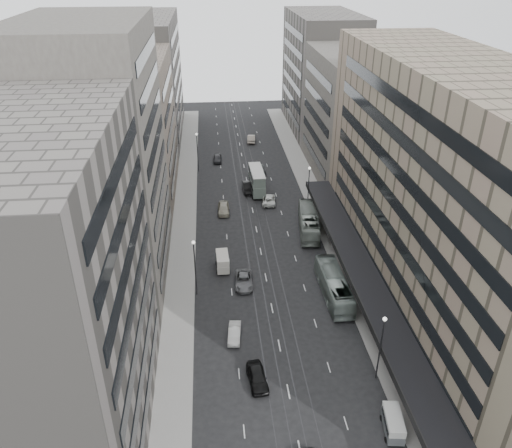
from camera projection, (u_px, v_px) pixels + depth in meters
name	position (u px, v px, depth m)	size (l,w,h in m)	color
ground	(280.00, 351.00, 57.53)	(220.00, 220.00, 0.00)	black
sidewalk_right	(317.00, 203.00, 91.25)	(4.00, 125.00, 0.15)	gray
sidewalk_left	(185.00, 209.00, 89.24)	(4.00, 125.00, 0.15)	gray
department_store	(453.00, 197.00, 59.14)	(19.20, 60.00, 30.00)	#776C57
building_right_mid	(353.00, 115.00, 98.98)	(15.00, 28.00, 24.00)	#4C4842
building_right_far	(322.00, 73.00, 124.22)	(15.00, 32.00, 28.00)	#66625C
building_left_a	(43.00, 300.00, 41.54)	(15.00, 28.00, 30.00)	#66625C
building_left_b	(98.00, 160.00, 64.16)	(15.00, 26.00, 34.00)	#4C4842
building_left_c	(129.00, 129.00, 89.90)	(15.00, 28.00, 25.00)	#706357
building_left_d	(146.00, 79.00, 118.00)	(15.00, 38.00, 28.00)	#66625C
lamp_right_near	(381.00, 341.00, 51.48)	(0.44, 0.44, 8.32)	#262628
lamp_right_far	(309.00, 184.00, 86.41)	(0.44, 0.44, 8.32)	#262628
lamp_left_near	(195.00, 261.00, 64.70)	(0.44, 0.44, 8.32)	#262628
lamp_left_far	(197.00, 148.00, 102.25)	(0.44, 0.44, 8.32)	#262628
bus_near	(334.00, 286.00, 66.08)	(2.77, 11.83, 3.30)	gray
bus_far	(309.00, 222.00, 81.64)	(2.84, 12.15, 3.38)	gray
double_decker	(257.00, 180.00, 94.58)	(2.75, 8.33, 4.52)	slate
vw_microbus	(393.00, 423.00, 47.42)	(2.15, 3.97, 2.04)	#4E5355
panel_van	(223.00, 261.00, 71.84)	(2.01, 3.92, 2.44)	beige
sedan_0	(257.00, 377.00, 53.00)	(1.87, 4.65, 1.59)	black
sedan_1	(234.00, 333.00, 59.31)	(1.41, 4.04, 1.33)	silver
sedan_2	(244.00, 281.00, 68.68)	(2.40, 5.21, 1.45)	slate
sedan_4	(224.00, 208.00, 87.74)	(2.00, 4.98, 1.70)	#9C9681
sedan_5	(248.00, 187.00, 95.63)	(1.75, 5.03, 1.66)	black
sedan_6	(269.00, 200.00, 91.15)	(2.36, 5.12, 1.42)	white
sedan_7	(259.00, 168.00, 104.05)	(2.35, 5.78, 1.68)	#565658
sedan_8	(217.00, 158.00, 109.23)	(1.77, 4.40, 1.50)	#2B2B2E
sedan_9	(251.00, 138.00, 120.62)	(1.78, 5.11, 1.68)	#A09384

